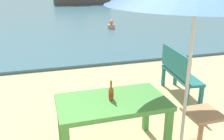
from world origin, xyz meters
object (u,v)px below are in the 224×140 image
at_px(beer_bottle_amber, 111,93).
at_px(side_table_wood, 202,125).
at_px(picnic_table_green, 112,108).
at_px(swimmer_person, 111,25).
at_px(bench_teal_center, 179,71).

xyz_separation_m(beer_bottle_amber, side_table_wood, (1.19, -0.29, -0.50)).
distance_m(picnic_table_green, swimmer_person, 8.80).
bearing_deg(swimmer_person, side_table_wood, -98.38).
bearing_deg(bench_teal_center, side_table_wood, -109.32).
height_order(side_table_wood, bench_teal_center, bench_teal_center).
distance_m(beer_bottle_amber, bench_teal_center, 2.16).
relative_size(side_table_wood, swimmer_person, 1.32).
distance_m(beer_bottle_amber, side_table_wood, 1.33).
bearing_deg(side_table_wood, beer_bottle_amber, 166.17).
distance_m(beer_bottle_amber, swimmer_person, 8.79).
xyz_separation_m(beer_bottle_amber, swimmer_person, (2.48, 8.41, -0.61)).
relative_size(beer_bottle_amber, bench_teal_center, 0.22).
bearing_deg(side_table_wood, swimmer_person, 81.62).
bearing_deg(bench_teal_center, picnic_table_green, -143.62).
xyz_separation_m(picnic_table_green, beer_bottle_amber, (-0.01, 0.02, 0.20)).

